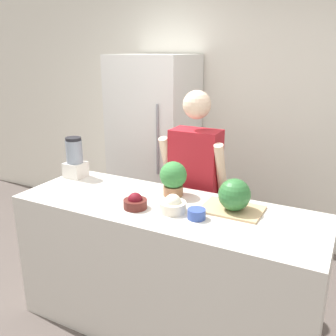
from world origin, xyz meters
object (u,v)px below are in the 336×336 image
Objects in this scene: refrigerator at (155,148)px; watermelon at (234,195)px; bowl_cherries at (135,202)px; bowl_cream at (173,205)px; blender at (75,159)px; person at (195,192)px; potted_plant at (173,178)px; bowl_small_blue at (197,214)px.

watermelon is at bearing -43.67° from refrigerator.
bowl_cream is at bearing 13.86° from bowl_cherries.
watermelon is at bearing -3.11° from blender.
person is 0.71m from bowl_cherries.
potted_plant is at bearing 0.22° from blender.
blender is at bearing 165.95° from bowl_cream.
blender is 0.88m from potted_plant.
bowl_small_blue is (1.07, -1.39, 0.04)m from refrigerator.
watermelon is 0.39m from bowl_cream.
watermelon is 0.63× the size of blender.
watermelon is 0.64m from bowl_cherries.
refrigerator reaches higher than watermelon.
refrigerator is 7.72× the size of potted_plant.
bowl_cherries is at bearing -110.36° from potted_plant.
bowl_small_blue is (0.29, -0.65, 0.13)m from person.
potted_plant is at bearing 69.64° from bowl_cherries.
refrigerator is 1.75m from bowl_small_blue.
potted_plant is at bearing 170.71° from watermelon.
person is 10.78× the size of bowl_cherries.
bowl_cherries is 0.62× the size of potted_plant.
bowl_small_blue is 0.45× the size of potted_plant.
refrigerator is 12.35× the size of bowl_cherries.
blender is (-1.35, 0.07, 0.04)m from watermelon.
watermelon is 1.20× the size of bowl_cream.
bowl_cherries is at bearing -100.28° from person.
refrigerator is at bearing 124.90° from potted_plant.
person is at bearing 88.82° from potted_plant.
bowl_cherries reaches higher than bowl_small_blue.
refrigerator is 1.36m from potted_plant.
bowl_cream is at bearing -14.05° from blender.
person reaches higher than potted_plant.
potted_plant is (-0.01, -0.37, 0.23)m from person.
bowl_cherries is (0.66, -1.42, 0.05)m from refrigerator.
blender reaches higher than potted_plant.
person is 1.00m from blender.
blender reaches higher than bowl_cherries.
potted_plant is (0.88, 0.00, -0.02)m from blender.
refrigerator reaches higher than bowl_cream.
blender is at bearing -179.78° from potted_plant.
watermelon reaches higher than bowl_small_blue.
watermelon reaches higher than bowl_cherries.
potted_plant is at bearing -55.10° from refrigerator.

